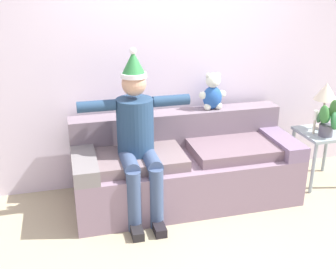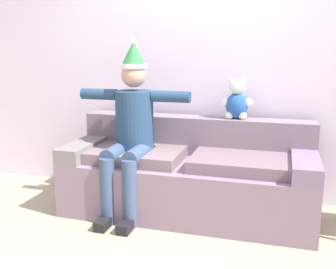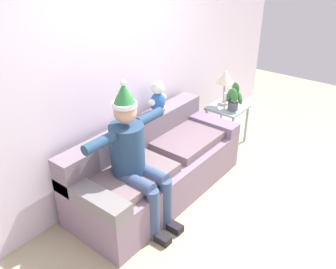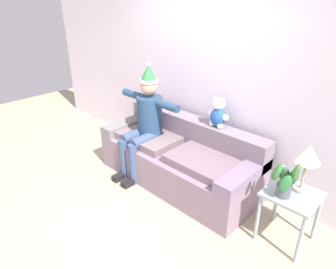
{
  "view_description": "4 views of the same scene",
  "coord_description": "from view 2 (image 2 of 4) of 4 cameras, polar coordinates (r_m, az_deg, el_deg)",
  "views": [
    {
      "loc": [
        -1.11,
        -2.56,
        2.14
      ],
      "look_at": [
        -0.22,
        0.83,
        0.78
      ],
      "focal_mm": 44.38,
      "sensor_mm": 36.0,
      "label": 1
    },
    {
      "loc": [
        0.77,
        -2.31,
        1.46
      ],
      "look_at": [
        -0.15,
        0.87,
        0.74
      ],
      "focal_mm": 42.27,
      "sensor_mm": 36.0,
      "label": 2
    },
    {
      "loc": [
        -2.61,
        -1.21,
        2.63
      ],
      "look_at": [
        -0.0,
        0.85,
        0.83
      ],
      "focal_mm": 38.2,
      "sensor_mm": 36.0,
      "label": 3
    },
    {
      "loc": [
        2.29,
        -1.56,
        2.34
      ],
      "look_at": [
        -0.0,
        0.81,
        0.76
      ],
      "focal_mm": 31.99,
      "sensor_mm": 36.0,
      "label": 4
    }
  ],
  "objects": [
    {
      "name": "person_seated",
      "position": [
        3.49,
        -5.4,
        1.22
      ],
      "size": [
        1.02,
        0.77,
        1.55
      ],
      "color": "navy",
      "rests_on": "ground_plane"
    },
    {
      "name": "teddy_bear",
      "position": [
        3.66,
        9.91,
        4.88
      ],
      "size": [
        0.29,
        0.17,
        0.38
      ],
      "color": "#2555A4",
      "rests_on": "couch"
    },
    {
      "name": "ground_plane",
      "position": [
        2.84,
        -2.01,
        -18.66
      ],
      "size": [
        10.0,
        10.0,
        0.0
      ],
      "primitive_type": "plane",
      "color": "tan"
    },
    {
      "name": "couch",
      "position": [
        3.61,
        3.07,
        -5.9
      ],
      "size": [
        2.18,
        0.87,
        0.83
      ],
      "color": "gray",
      "rests_on": "ground_plane"
    },
    {
      "name": "back_wall",
      "position": [
        3.94,
        5.01,
        10.62
      ],
      "size": [
        7.0,
        0.1,
        2.7
      ],
      "primitive_type": "cube",
      "color": "silver",
      "rests_on": "ground_plane"
    }
  ]
}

